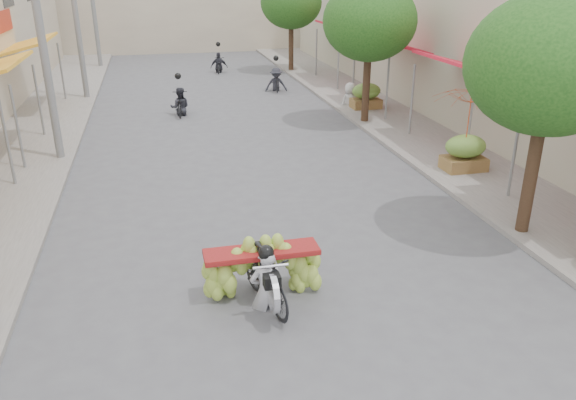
# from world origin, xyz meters

# --- Properties ---
(ground) EXTENTS (120.00, 120.00, 0.00)m
(ground) POSITION_xyz_m (0.00, 0.00, 0.00)
(ground) COLOR #56565B
(ground) RESTS_ON ground
(sidewalk_left) EXTENTS (4.00, 60.00, 0.12)m
(sidewalk_left) POSITION_xyz_m (-7.00, 15.00, 0.06)
(sidewalk_left) COLOR gray
(sidewalk_left) RESTS_ON ground
(sidewalk_right) EXTENTS (4.00, 60.00, 0.12)m
(sidewalk_right) POSITION_xyz_m (7.00, 15.00, 0.06)
(sidewalk_right) COLOR gray
(sidewalk_right) RESTS_ON ground
(shophouse_row_right) EXTENTS (9.77, 40.00, 6.00)m
(shophouse_row_right) POSITION_xyz_m (11.99, 14.00, 3.00)
(shophouse_row_right) COLOR #B7B198
(shophouse_row_right) RESTS_ON ground
(utility_pole_mid) EXTENTS (0.60, 0.24, 8.00)m
(utility_pole_mid) POSITION_xyz_m (-5.40, 12.00, 4.03)
(utility_pole_mid) COLOR slate
(utility_pole_mid) RESTS_ON ground
(utility_pole_far) EXTENTS (0.60, 0.24, 8.00)m
(utility_pole_far) POSITION_xyz_m (-5.40, 21.00, 4.03)
(utility_pole_far) COLOR slate
(utility_pole_far) RESTS_ON ground
(street_tree_near) EXTENTS (3.40, 3.40, 5.25)m
(street_tree_near) POSITION_xyz_m (5.40, 4.00, 3.78)
(street_tree_near) COLOR #3A2719
(street_tree_near) RESTS_ON ground
(street_tree_mid) EXTENTS (3.40, 3.40, 5.25)m
(street_tree_mid) POSITION_xyz_m (5.40, 14.00, 3.78)
(street_tree_mid) COLOR #3A2719
(street_tree_mid) RESTS_ON ground
(street_tree_far) EXTENTS (3.40, 3.40, 5.25)m
(street_tree_far) POSITION_xyz_m (5.40, 26.00, 3.78)
(street_tree_far) COLOR #3A2719
(street_tree_far) RESTS_ON ground
(produce_crate_mid) EXTENTS (1.20, 0.88, 1.16)m
(produce_crate_mid) POSITION_xyz_m (6.20, 8.00, 0.71)
(produce_crate_mid) COLOR brown
(produce_crate_mid) RESTS_ON ground
(produce_crate_far) EXTENTS (1.20, 0.88, 1.16)m
(produce_crate_far) POSITION_xyz_m (6.20, 16.00, 0.71)
(produce_crate_far) COLOR brown
(produce_crate_far) RESTS_ON ground
(banana_motorbike) EXTENTS (2.20, 1.95, 2.04)m
(banana_motorbike) POSITION_xyz_m (-0.75, 2.67, 0.69)
(banana_motorbike) COLOR black
(banana_motorbike) RESTS_ON ground
(market_umbrella) EXTENTS (2.70, 2.70, 1.95)m
(market_umbrella) POSITION_xyz_m (6.09, 7.82, 2.58)
(market_umbrella) COLOR #C24719
(market_umbrella) RESTS_ON ground
(pedestrian) EXTENTS (0.97, 0.67, 1.81)m
(pedestrian) POSITION_xyz_m (5.84, 16.94, 1.02)
(pedestrian) COLOR silver
(pedestrian) RESTS_ON ground
(bg_motorbike_a) EXTENTS (0.83, 1.62, 1.95)m
(bg_motorbike_a) POSITION_xyz_m (-1.42, 17.03, 0.75)
(bg_motorbike_a) COLOR black
(bg_motorbike_a) RESTS_ON ground
(bg_motorbike_b) EXTENTS (1.11, 1.62, 1.95)m
(bg_motorbike_b) POSITION_xyz_m (3.39, 20.76, 0.86)
(bg_motorbike_b) COLOR black
(bg_motorbike_b) RESTS_ON ground
(bg_motorbike_c) EXTENTS (1.06, 1.50, 1.95)m
(bg_motorbike_c) POSITION_xyz_m (1.33, 26.66, 0.84)
(bg_motorbike_c) COLOR black
(bg_motorbike_c) RESTS_ON ground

